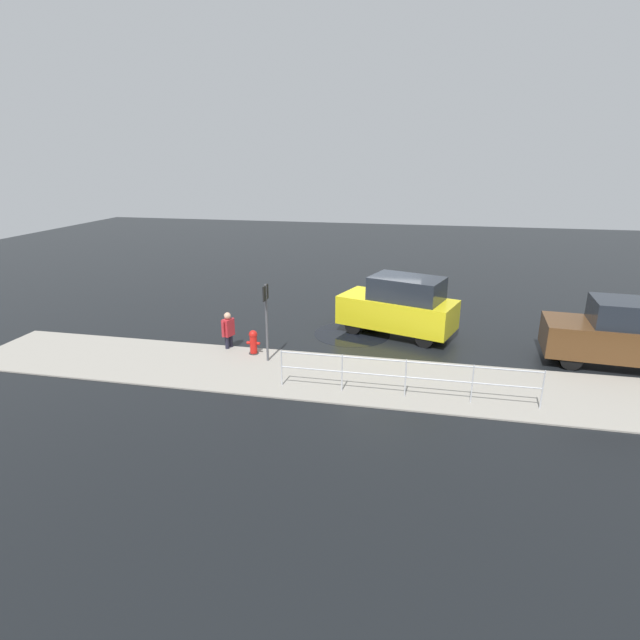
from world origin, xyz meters
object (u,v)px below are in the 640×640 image
(pedestrian, at_px, (228,329))
(sign_post, at_px, (266,312))
(parked_sedan, at_px, (628,334))
(fire_hydrant, at_px, (253,343))
(moving_hatchback, at_px, (399,306))

(pedestrian, relative_size, sign_post, 0.51)
(pedestrian, bearing_deg, parked_sedan, -174.67)
(sign_post, bearing_deg, fire_hydrant, -36.70)
(moving_hatchback, bearing_deg, sign_post, 41.53)
(moving_hatchback, distance_m, pedestrian, 5.82)
(parked_sedan, bearing_deg, sign_post, 10.29)
(fire_hydrant, xyz_separation_m, pedestrian, (0.94, -0.32, 0.28))
(moving_hatchback, relative_size, pedestrian, 3.48)
(moving_hatchback, xyz_separation_m, sign_post, (3.70, 3.28, 0.55))
(fire_hydrant, xyz_separation_m, sign_post, (-0.60, 0.45, 1.18))
(moving_hatchback, height_order, pedestrian, moving_hatchback)
(parked_sedan, relative_size, pedestrian, 3.63)
(moving_hatchback, height_order, parked_sedan, moving_hatchback)
(fire_hydrant, bearing_deg, parked_sedan, -172.55)
(fire_hydrant, bearing_deg, moving_hatchback, -146.64)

